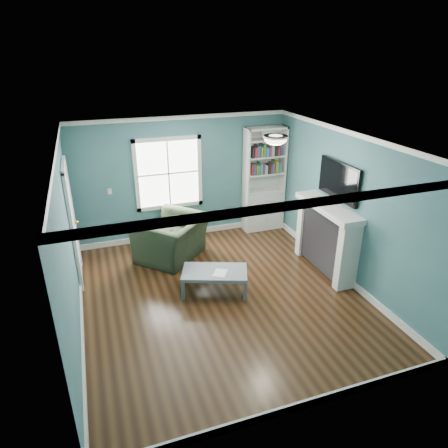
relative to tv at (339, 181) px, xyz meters
name	(u,v)px	position (x,y,z in m)	size (l,w,h in m)	color
floor	(222,295)	(-2.20, -0.20, -1.72)	(5.00, 5.00, 0.00)	black
room_walls	(222,208)	(-2.20, -0.20, -0.14)	(5.00, 5.00, 5.00)	#385F6E
trim	(222,229)	(-2.20, -0.20, -0.49)	(4.50, 5.00, 2.60)	white
window	(169,173)	(-2.50, 2.29, -0.27)	(1.40, 0.06, 1.50)	white
bookshelf	(263,190)	(-0.43, 2.10, -0.80)	(0.90, 0.35, 2.31)	silver
fireplace	(326,238)	(-0.12, 0.00, -1.09)	(0.44, 1.58, 1.30)	black
tv	(339,181)	(0.00, 0.00, 0.00)	(0.06, 1.10, 0.65)	black
door	(72,223)	(-4.42, 1.20, -0.65)	(0.12, 0.98, 2.17)	silver
ceiling_fixture	(276,139)	(-1.30, -0.10, 0.82)	(0.38, 0.38, 0.15)	white
light_switch	(110,191)	(-3.70, 2.28, -0.52)	(0.08, 0.01, 0.12)	white
recliner	(172,231)	(-2.67, 1.40, -1.17)	(1.27, 0.82, 1.11)	black
coffee_table	(215,273)	(-2.27, -0.03, -1.38)	(1.22, 0.93, 0.39)	#505A60
paper_sheet	(220,273)	(-2.20, -0.12, -1.33)	(0.20, 0.26, 0.00)	white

